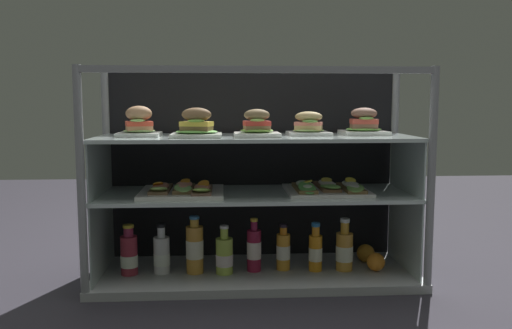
{
  "coord_description": "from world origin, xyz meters",
  "views": [
    {
      "loc": [
        -0.14,
        -2.18,
        0.75
      ],
      "look_at": [
        0.0,
        0.0,
        0.49
      ],
      "focal_mm": 37.07,
      "sensor_mm": 36.0,
      "label": 1
    }
  ],
  "objects_px": {
    "orange_fruit_beside_bottles": "(366,253)",
    "juice_bottle_front_second": "(283,251)",
    "juice_bottle_front_fourth": "(344,250)",
    "juice_bottle_back_center": "(224,255)",
    "plated_roll_sandwich_near_left_corner": "(197,127)",
    "plated_roll_sandwich_center": "(256,127)",
    "plated_roll_sandwich_left_of_center": "(309,126)",
    "juice_bottle_front_middle": "(195,248)",
    "open_sandwich_tray_near_left_corner": "(182,190)",
    "open_sandwich_tray_mid_right": "(327,188)",
    "plated_roll_sandwich_mid_left": "(364,125)",
    "plated_roll_sandwich_mid_right": "(139,124)",
    "juice_bottle_front_left_end": "(162,254)",
    "juice_bottle_near_post": "(254,249)",
    "juice_bottle_back_right": "(129,255)",
    "juice_bottle_tucked_behind": "(315,251)",
    "orange_fruit_near_left_post": "(376,262)"
  },
  "relations": [
    {
      "from": "plated_roll_sandwich_mid_left",
      "to": "juice_bottle_back_right",
      "type": "height_order",
      "value": "plated_roll_sandwich_mid_left"
    },
    {
      "from": "juice_bottle_front_middle",
      "to": "open_sandwich_tray_near_left_corner",
      "type": "bearing_deg",
      "value": -170.2
    },
    {
      "from": "open_sandwich_tray_mid_right",
      "to": "juice_bottle_front_second",
      "type": "distance_m",
      "value": 0.33
    },
    {
      "from": "juice_bottle_tucked_behind",
      "to": "juice_bottle_front_middle",
      "type": "bearing_deg",
      "value": 179.63
    },
    {
      "from": "juice_bottle_front_fourth",
      "to": "orange_fruit_near_left_post",
      "type": "bearing_deg",
      "value": -9.24
    },
    {
      "from": "orange_fruit_beside_bottles",
      "to": "juice_bottle_front_fourth",
      "type": "bearing_deg",
      "value": -139.19
    },
    {
      "from": "plated_roll_sandwich_mid_right",
      "to": "plated_roll_sandwich_mid_left",
      "type": "xyz_separation_m",
      "value": [
        0.94,
        0.03,
        -0.01
      ]
    },
    {
      "from": "juice_bottle_front_second",
      "to": "plated_roll_sandwich_mid_right",
      "type": "bearing_deg",
      "value": 178.68
    },
    {
      "from": "plated_roll_sandwich_mid_left",
      "to": "juice_bottle_front_left_end",
      "type": "bearing_deg",
      "value": -176.02
    },
    {
      "from": "plated_roll_sandwich_mid_right",
      "to": "orange_fruit_beside_bottles",
      "type": "distance_m",
      "value": 1.14
    },
    {
      "from": "juice_bottle_back_center",
      "to": "plated_roll_sandwich_mid_left",
      "type": "bearing_deg",
      "value": 7.93
    },
    {
      "from": "plated_roll_sandwich_near_left_corner",
      "to": "juice_bottle_front_fourth",
      "type": "bearing_deg",
      "value": 2.96
    },
    {
      "from": "juice_bottle_front_middle",
      "to": "orange_fruit_near_left_post",
      "type": "relative_size",
      "value": 3.11
    },
    {
      "from": "juice_bottle_back_center",
      "to": "orange_fruit_beside_bottles",
      "type": "height_order",
      "value": "juice_bottle_back_center"
    },
    {
      "from": "plated_roll_sandwich_near_left_corner",
      "to": "juice_bottle_front_left_end",
      "type": "xyz_separation_m",
      "value": [
        -0.15,
        0.04,
        -0.53
      ]
    },
    {
      "from": "open_sandwich_tray_mid_right",
      "to": "juice_bottle_front_left_end",
      "type": "relative_size",
      "value": 1.64
    },
    {
      "from": "juice_bottle_back_center",
      "to": "juice_bottle_tucked_behind",
      "type": "relative_size",
      "value": 0.98
    },
    {
      "from": "plated_roll_sandwich_center",
      "to": "open_sandwich_tray_near_left_corner",
      "type": "xyz_separation_m",
      "value": [
        -0.3,
        0.02,
        -0.26
      ]
    },
    {
      "from": "open_sandwich_tray_near_left_corner",
      "to": "plated_roll_sandwich_left_of_center",
      "type": "bearing_deg",
      "value": 7.08
    },
    {
      "from": "plated_roll_sandwich_mid_left",
      "to": "juice_bottle_front_second",
      "type": "bearing_deg",
      "value": -172.08
    },
    {
      "from": "orange_fruit_beside_bottles",
      "to": "juice_bottle_front_second",
      "type": "bearing_deg",
      "value": -167.65
    },
    {
      "from": "juice_bottle_front_middle",
      "to": "juice_bottle_front_fourth",
      "type": "relative_size",
      "value": 1.08
    },
    {
      "from": "plated_roll_sandwich_left_of_center",
      "to": "juice_bottle_front_second",
      "type": "relative_size",
      "value": 0.89
    },
    {
      "from": "plated_roll_sandwich_mid_left",
      "to": "juice_bottle_front_second",
      "type": "distance_m",
      "value": 0.64
    },
    {
      "from": "plated_roll_sandwich_mid_left",
      "to": "juice_bottle_front_second",
      "type": "xyz_separation_m",
      "value": [
        -0.35,
        -0.05,
        -0.53
      ]
    },
    {
      "from": "juice_bottle_tucked_behind",
      "to": "orange_fruit_beside_bottles",
      "type": "bearing_deg",
      "value": 23.27
    },
    {
      "from": "juice_bottle_front_middle",
      "to": "plated_roll_sandwich_near_left_corner",
      "type": "bearing_deg",
      "value": -64.99
    },
    {
      "from": "open_sandwich_tray_mid_right",
      "to": "juice_bottle_front_middle",
      "type": "height_order",
      "value": "open_sandwich_tray_mid_right"
    },
    {
      "from": "open_sandwich_tray_near_left_corner",
      "to": "juice_bottle_back_center",
      "type": "distance_m",
      "value": 0.32
    },
    {
      "from": "juice_bottle_front_middle",
      "to": "orange_fruit_beside_bottles",
      "type": "height_order",
      "value": "juice_bottle_front_middle"
    },
    {
      "from": "juice_bottle_back_center",
      "to": "orange_fruit_beside_bottles",
      "type": "bearing_deg",
      "value": 10.62
    },
    {
      "from": "juice_bottle_front_second",
      "to": "plated_roll_sandwich_mid_left",
      "type": "bearing_deg",
      "value": 7.92
    },
    {
      "from": "juice_bottle_near_post",
      "to": "orange_fruit_beside_bottles",
      "type": "relative_size",
      "value": 2.84
    },
    {
      "from": "orange_fruit_beside_bottles",
      "to": "open_sandwich_tray_near_left_corner",
      "type": "bearing_deg",
      "value": -172.15
    },
    {
      "from": "plated_roll_sandwich_near_left_corner",
      "to": "plated_roll_sandwich_center",
      "type": "xyz_separation_m",
      "value": [
        0.24,
        0.0,
        -0.0
      ]
    },
    {
      "from": "plated_roll_sandwich_mid_left",
      "to": "juice_bottle_tucked_behind",
      "type": "height_order",
      "value": "plated_roll_sandwich_mid_left"
    },
    {
      "from": "juice_bottle_front_second",
      "to": "orange_fruit_beside_bottles",
      "type": "distance_m",
      "value": 0.39
    },
    {
      "from": "orange_fruit_near_left_post",
      "to": "juice_bottle_tucked_behind",
      "type": "bearing_deg",
      "value": 175.35
    },
    {
      "from": "juice_bottle_near_post",
      "to": "juice_bottle_front_fourth",
      "type": "relative_size",
      "value": 1.01
    },
    {
      "from": "open_sandwich_tray_near_left_corner",
      "to": "orange_fruit_beside_bottles",
      "type": "height_order",
      "value": "open_sandwich_tray_near_left_corner"
    },
    {
      "from": "juice_bottle_front_left_end",
      "to": "plated_roll_sandwich_mid_left",
      "type": "bearing_deg",
      "value": 3.98
    },
    {
      "from": "plated_roll_sandwich_near_left_corner",
      "to": "juice_bottle_front_second",
      "type": "bearing_deg",
      "value": 8.54
    },
    {
      "from": "plated_roll_sandwich_mid_right",
      "to": "plated_roll_sandwich_mid_left",
      "type": "relative_size",
      "value": 0.92
    },
    {
      "from": "plated_roll_sandwich_mid_right",
      "to": "juice_bottle_front_left_end",
      "type": "distance_m",
      "value": 0.55
    },
    {
      "from": "juice_bottle_front_fourth",
      "to": "plated_roll_sandwich_left_of_center",
      "type": "bearing_deg",
      "value": 158.07
    },
    {
      "from": "plated_roll_sandwich_mid_left",
      "to": "open_sandwich_tray_mid_right",
      "type": "relative_size",
      "value": 0.55
    },
    {
      "from": "plated_roll_sandwich_left_of_center",
      "to": "orange_fruit_beside_bottles",
      "type": "distance_m",
      "value": 0.63
    },
    {
      "from": "juice_bottle_front_fourth",
      "to": "juice_bottle_back_center",
      "type": "bearing_deg",
      "value": -178.52
    },
    {
      "from": "open_sandwich_tray_near_left_corner",
      "to": "juice_bottle_front_fourth",
      "type": "xyz_separation_m",
      "value": [
        0.68,
        0.01,
        -0.27
      ]
    },
    {
      "from": "juice_bottle_back_center",
      "to": "juice_bottle_front_left_end",
      "type": "bearing_deg",
      "value": 174.83
    }
  ]
}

